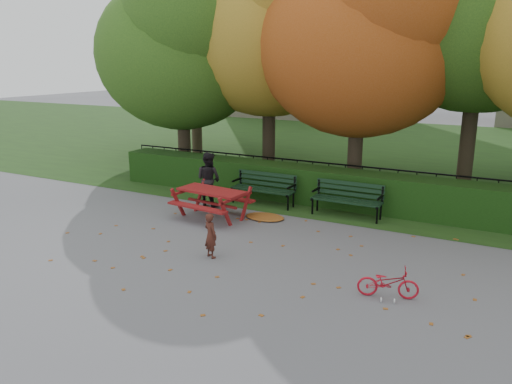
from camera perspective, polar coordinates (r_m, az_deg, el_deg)
The scene contains 17 objects.
ground at distance 10.36m, azimuth -1.88°, elevation -7.37°, with size 90.00×90.00×0.00m, color slate.
grass_strip at distance 23.16m, azimuth 15.51°, elevation 4.57°, with size 90.00×90.00×0.00m, color #1E3816.
building_left at distance 37.16m, azimuth 6.24°, elevation 20.27°, with size 10.00×7.00×15.00m, color #BDB194.
hedge at distance 14.10m, azimuth 7.16°, elevation 0.70°, with size 13.00×0.90×1.00m, color black.
iron_fence at distance 14.83m, azimuth 8.26°, elevation 1.50°, with size 14.00×0.04×1.02m.
tree_a at distance 17.11m, azimuth -8.19°, elevation 16.71°, with size 5.88×5.60×7.48m.
tree_b at distance 16.77m, azimuth 2.32°, elevation 19.91°, with size 6.72×6.40×8.79m.
tree_c at distance 14.85m, azimuth 12.99°, elevation 17.99°, with size 6.30×6.00×8.00m.
tree_f at distance 21.29m, azimuth -6.74°, elevation 19.52°, with size 6.93×6.60×9.19m.
bench_left at distance 13.89m, azimuth 0.97°, elevation 0.68°, with size 1.80×0.57×0.88m.
bench_right at distance 13.02m, azimuth 10.43°, elevation -0.53°, with size 1.80×0.57×0.88m.
picnic_table at distance 12.69m, azimuth -5.09°, elevation -0.46°, with size 1.88×1.58×0.85m.
leaf_pile at distance 12.76m, azimuth 1.03°, elevation -2.86°, with size 1.03×0.72×0.07m, color maroon.
leaf_scatter at distance 10.60m, azimuth -1.07°, elevation -6.80°, with size 9.00×5.70×0.01m, color maroon, non-canonical shape.
child at distance 10.20m, azimuth -5.22°, elevation -4.96°, with size 0.34×0.23×0.94m, color #461F16.
adult at distance 13.75m, azimuth -5.44°, elevation 1.47°, with size 0.73×0.57×1.50m, color black.
bicycle at distance 8.86m, azimuth 14.85°, elevation -9.98°, with size 0.36×1.02×0.54m, color red.
Camera 1 is at (4.76, -8.33, 3.91)m, focal length 35.00 mm.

